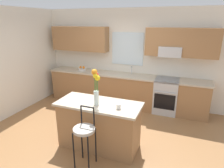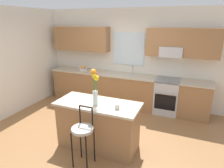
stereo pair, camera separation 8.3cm
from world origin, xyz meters
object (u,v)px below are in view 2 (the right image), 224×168
Objects in this scene: fruit_bowl_oranges at (83,69)px; flower_vase at (95,85)px; kitchen_island at (98,125)px; oven_range at (167,96)px; bar_stool_near at (83,132)px; mug_ceramic at (117,107)px.

flower_vase is at bearing -54.78° from fruit_bowl_oranges.
oven_range is at bearing 63.63° from kitchen_island.
flower_vase is 2.74× the size of fruit_bowl_oranges.
bar_stool_near reaches higher than oven_range.
mug_ceramic is 2.91m from fruit_bowl_oranges.
oven_range is 0.59× the size of kitchen_island.
bar_stool_near is at bearing -132.87° from mug_ceramic.
mug_ceramic reaches higher than oven_range.
oven_range and kitchen_island have the same top height.
oven_range is 2.58m from fruit_bowl_oranges.
flower_vase is at bearing 176.25° from mug_ceramic.
flower_vase is (-0.01, -0.07, 0.83)m from kitchen_island.
flower_vase reaches higher than bar_stool_near.
bar_stool_near reaches higher than kitchen_island.
oven_range is 2.49m from flower_vase.
bar_stool_near is (-1.01, -2.60, 0.18)m from oven_range.
bar_stool_near is 4.34× the size of fruit_bowl_oranges.
fruit_bowl_oranges is at bearing 125.22° from flower_vase.
kitchen_island is at bearing -53.72° from fruit_bowl_oranges.
oven_range is at bearing 74.70° from mug_ceramic.
kitchen_island is (-1.01, -2.04, 0.00)m from oven_range.
flower_vase is at bearing 90.84° from bar_stool_near.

